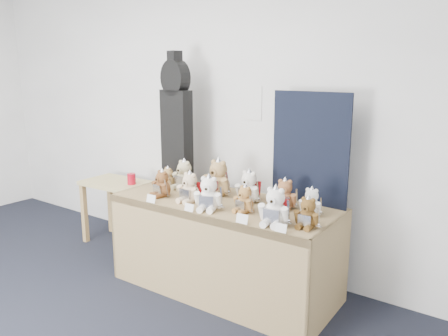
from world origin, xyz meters
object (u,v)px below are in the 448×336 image
Objects in this scene: guitar_case at (176,120)px; teddy_front_far_left at (162,185)px; teddy_front_centre at (209,195)px; teddy_back_right at (285,195)px; display_table at (219,223)px; side_table at (120,193)px; teddy_front_left at (190,189)px; teddy_back_far_left at (168,178)px; teddy_front_far_right at (275,208)px; teddy_front_end at (308,214)px; red_cup at (132,179)px; teddy_back_centre_left at (218,179)px; teddy_back_end at (311,203)px; teddy_back_centre_right at (249,188)px; teddy_front_right at (245,200)px.

guitar_case reaches higher than teddy_front_far_left.
teddy_front_centre reaches higher than teddy_front_far_left.
teddy_front_far_left is 1.03m from teddy_back_right.
display_table is 2.25× the size of side_table.
teddy_front_left is 0.26m from teddy_front_centre.
teddy_back_far_left is at bearing 167.86° from display_table.
teddy_front_left is at bearing 168.42° from teddy_front_far_right.
red_cup is at bearing 167.89° from teddy_front_end.
teddy_front_left is at bearing -103.71° from teddy_back_centre_left.
guitar_case is at bearing 2.71° from side_table.
display_table is 16.59× the size of red_cup.
teddy_back_right reaches higher than teddy_back_end.
side_table is 2.85× the size of teddy_back_centre_right.
teddy_front_far_right is (0.57, 0.00, 0.00)m from teddy_front_centre.
teddy_front_centre is 1.39× the size of teddy_back_far_left.
teddy_back_centre_right reaches higher than side_table.
teddy_front_end reaches higher than teddy_back_end.
teddy_back_centre_left is at bearing 24.95° from teddy_back_far_left.
guitar_case is 1.01m from teddy_front_centre.
display_table is at bearing 157.90° from teddy_front_far_right.
teddy_front_far_left is at bearing -23.54° from side_table.
teddy_front_far_right reaches higher than side_table.
teddy_back_right is at bearing 135.99° from teddy_front_end.
teddy_front_centre is (0.25, -0.07, 0.01)m from teddy_front_left.
teddy_back_centre_left is at bearing -3.83° from red_cup.
teddy_back_right reaches higher than teddy_back_far_left.
side_table is at bearing 177.75° from teddy_back_centre_left.
guitar_case reaches higher than teddy_back_centre_left.
teddy_back_centre_left is at bearing 175.21° from teddy_back_end.
teddy_back_end is 1.38m from teddy_back_far_left.
display_table is 0.77m from teddy_back_end.
teddy_front_end is (2.26, -0.34, 0.31)m from side_table.
guitar_case is at bearing 169.85° from teddy_back_centre_right.
teddy_front_centre is 0.85× the size of teddy_back_centre_left.
teddy_back_centre_right is at bearing 48.96° from teddy_front_centre.
red_cup is 1.61m from teddy_front_right.
side_table is at bearing -170.46° from teddy_back_far_left.
teddy_front_far_right is at bearing -7.81° from guitar_case.
side_table is at bearing 174.19° from teddy_back_end.
teddy_front_left reaches higher than teddy_front_right.
side_table is at bearing 176.44° from teddy_back_centre_right.
side_table is 1.06m from teddy_front_far_left.
teddy_front_centre reaches higher than teddy_front_end.
guitar_case is 5.04× the size of teddy_front_end.
teddy_front_left is 0.79× the size of teddy_back_centre_left.
teddy_back_right is at bearing 24.64° from teddy_front_left.
teddy_back_far_left is at bearing -12.17° from red_cup.
teddy_front_far_left is 1.19× the size of teddy_back_far_left.
teddy_front_far_right is 1.26× the size of teddy_front_end.
teddy_back_centre_right is at bearing 37.60° from teddy_front_left.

